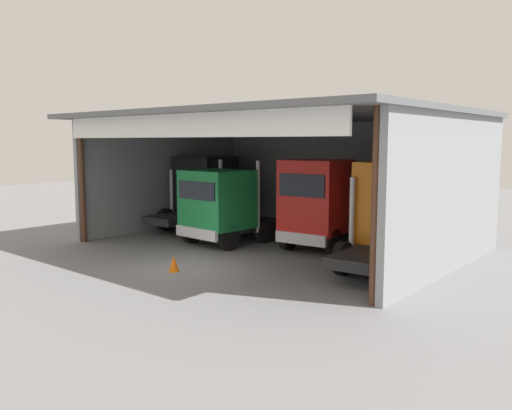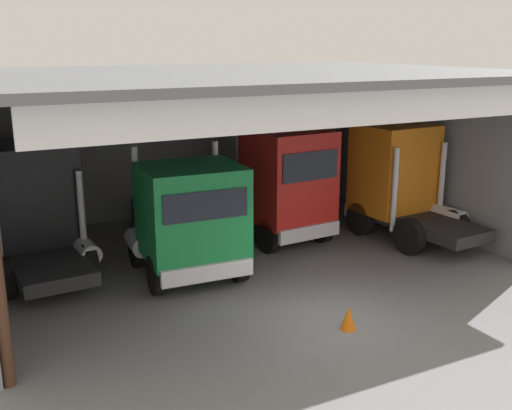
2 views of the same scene
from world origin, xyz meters
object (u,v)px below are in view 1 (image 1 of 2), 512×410
object	(u,v)px
oil_drum	(408,231)
traffic_cone	(174,264)
truck_green_center_bay	(222,205)
truck_red_right_bay	(319,203)
truck_orange_left_bay	(391,215)
tool_cart	(299,220)
truck_black_center_right_bay	(203,191)

from	to	relation	value
oil_drum	traffic_cone	size ratio (longest dim) A/B	1.62
truck_green_center_bay	truck_red_right_bay	distance (m)	4.25
traffic_cone	truck_orange_left_bay	bearing A→B (deg)	41.85
truck_green_center_bay	tool_cart	world-z (taller)	truck_green_center_bay
tool_cart	traffic_cone	world-z (taller)	tool_cart
truck_red_right_bay	tool_cart	distance (m)	5.22
truck_red_right_bay	tool_cart	size ratio (longest dim) A/B	5.04
truck_orange_left_bay	tool_cart	xyz separation A→B (m)	(-7.29, 4.87, -1.42)
oil_drum	tool_cart	xyz separation A→B (m)	(-5.53, -0.61, 0.05)
truck_black_center_right_bay	truck_red_right_bay	size ratio (longest dim) A/B	1.00
truck_green_center_bay	oil_drum	bearing A→B (deg)	-132.20
oil_drum	tool_cart	distance (m)	5.56
truck_green_center_bay	truck_red_right_bay	xyz separation A→B (m)	(3.90, 1.67, 0.21)
truck_black_center_right_bay	truck_orange_left_bay	bearing A→B (deg)	-13.71
truck_orange_left_bay	tool_cart	world-z (taller)	truck_orange_left_bay
truck_red_right_bay	truck_orange_left_bay	xyz separation A→B (m)	(3.78, -1.28, -0.02)
tool_cart	traffic_cone	distance (m)	10.02
truck_black_center_right_bay	truck_green_center_bay	xyz separation A→B (m)	(3.69, -2.46, -0.22)
truck_red_right_bay	oil_drum	world-z (taller)	truck_red_right_bay
tool_cart	truck_orange_left_bay	bearing A→B (deg)	-33.76
truck_orange_left_bay	traffic_cone	bearing A→B (deg)	-142.16
truck_black_center_right_bay	traffic_cone	xyz separation A→B (m)	(5.79, -7.06, -1.66)
truck_green_center_bay	traffic_cone	distance (m)	5.26
truck_black_center_right_bay	traffic_cone	distance (m)	9.28
truck_green_center_bay	tool_cart	size ratio (longest dim) A/B	4.77
truck_red_right_bay	oil_drum	bearing A→B (deg)	-120.01
truck_green_center_bay	oil_drum	world-z (taller)	truck_green_center_bay
oil_drum	truck_orange_left_bay	bearing A→B (deg)	-72.21
truck_black_center_right_bay	truck_red_right_bay	xyz separation A→B (m)	(7.59, -0.79, -0.01)
truck_red_right_bay	traffic_cone	bearing A→B (deg)	69.66
truck_black_center_right_bay	oil_drum	xyz separation A→B (m)	(9.61, 3.41, -1.48)
truck_red_right_bay	tool_cart	world-z (taller)	truck_red_right_bay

